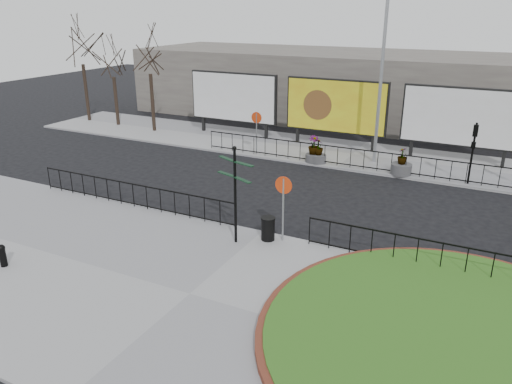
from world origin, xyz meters
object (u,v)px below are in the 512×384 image
Objects in this scene: litter_bin at (268,228)px; planter_c at (401,166)px; billboard_mid at (336,106)px; planter_a at (313,151)px; lamp_post at (381,75)px; fingerpost_sign at (235,186)px; bollard at (2,254)px; planter_b at (318,154)px.

planter_c is at bearing 74.42° from litter_bin.
planter_a is at bearing -90.00° from billboard_mid.
lamp_post reaches higher than fingerpost_sign.
billboard_mid reaches higher than planter_c.
bollard is at bearing -121.75° from planter_c.
litter_bin is at bearing -78.69° from planter_a.
fingerpost_sign is at bearing 40.16° from bollard.
billboard_mid reaches higher than planter_b.
planter_c is at bearing 58.25° from bollard.
fingerpost_sign is 11.46m from planter_c.
billboard_mid reaches higher than fingerpost_sign.
bollard is 9.01m from litter_bin.
bollard is at bearing -108.46° from planter_b.
lamp_post is at bearing 65.34° from bollard.
billboard_mid reaches higher than bollard.
lamp_post is 5.26m from planter_b.
fingerpost_sign is at bearing -86.08° from planter_b.
litter_bin is (0.97, 0.69, -1.73)m from fingerpost_sign.
lamp_post reaches higher than planter_c.
planter_c is (4.79, 0.00, -0.16)m from planter_a.
lamp_post reaches higher than planter_b.
litter_bin is 10.38m from planter_c.
lamp_post is 10.42× the size of litter_bin.
planter_a is (-2.00, 10.00, 0.17)m from litter_bin.
planter_b is (-1.70, 10.00, 0.05)m from litter_bin.
litter_bin reaches higher than bollard.
fingerpost_sign reaches higher than planter_b.
lamp_post is 12.40m from litter_bin.
planter_a is at bearing 119.44° from fingerpost_sign.
bollard is at bearing -107.47° from planter_a.
planter_a is at bearing -151.98° from lamp_post.
litter_bin is at bearing -94.96° from lamp_post.
bollard is at bearing -114.66° from lamp_post.
fingerpost_sign is 2.10m from litter_bin.
fingerpost_sign is 4.64× the size of bollard.
billboard_mid is 7.00× the size of litter_bin.
billboard_mid reaches higher than litter_bin.
bollard is 16.59m from planter_b.
fingerpost_sign reaches higher than litter_bin.
planter_a reaches higher than planter_b.
fingerpost_sign is 2.43× the size of planter_a.
billboard_mid is at bearing 75.62° from bollard.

